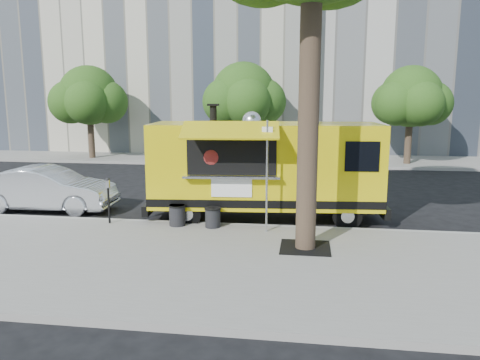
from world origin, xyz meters
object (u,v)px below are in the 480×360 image
object	(u,v)px
trash_bin_left	(177,214)
trash_bin_right	(213,217)
far_tree_b	(243,95)
parking_meter	(108,195)
far_tree_a	(89,96)
food_truck	(264,167)
sedan	(47,189)
far_tree_c	(411,97)
sign_post	(267,170)

from	to	relation	value
trash_bin_left	trash_bin_right	world-z (taller)	trash_bin_left
far_tree_b	parking_meter	distance (m)	14.48
far_tree_a	food_truck	xyz separation A→B (m)	(11.32, -12.12, -2.13)
far_tree_a	parking_meter	distance (m)	15.59
parking_meter	far_tree_b	bearing A→B (deg)	81.90
far_tree_a	sedan	size ratio (longest dim) A/B	1.21
far_tree_c	sedan	distance (m)	18.62
parking_meter	food_truck	size ratio (longest dim) A/B	0.18
far_tree_c	trash_bin_left	size ratio (longest dim) A/B	8.82
parking_meter	trash_bin_left	world-z (taller)	parking_meter
parking_meter	trash_bin_right	xyz separation A→B (m)	(3.03, 0.01, -0.53)
far_tree_a	trash_bin_left	xyz separation A→B (m)	(9.00, -13.60, -3.31)
sedan	trash_bin_right	world-z (taller)	sedan
far_tree_a	trash_bin_right	bearing A→B (deg)	-53.66
food_truck	far_tree_b	bearing A→B (deg)	95.41
far_tree_b	sign_post	size ratio (longest dim) A/B	1.83
parking_meter	trash_bin_right	distance (m)	3.08
sign_post	sedan	world-z (taller)	sign_post
far_tree_a	sign_post	bearing A→B (deg)	-50.17
far_tree_c	trash_bin_right	distance (m)	16.21
far_tree_a	sedan	distance (m)	13.01
far_tree_c	sign_post	xyz separation A→B (m)	(-6.45, -13.95, -1.87)
food_truck	trash_bin_right	size ratio (longest dim) A/B	13.07
parking_meter	sedan	bearing A→B (deg)	149.53
sign_post	trash_bin_right	bearing A→B (deg)	171.95
food_truck	sedan	distance (m)	7.25
far_tree_c	sign_post	size ratio (longest dim) A/B	1.74
trash_bin_right	far_tree_b	bearing A→B (deg)	94.20
trash_bin_left	trash_bin_right	xyz separation A→B (m)	(1.03, -0.04, -0.02)
far_tree_a	parking_meter	world-z (taller)	far_tree_a
food_truck	trash_bin_left	xyz separation A→B (m)	(-2.32, -1.48, -1.18)
sign_post	trash_bin_right	world-z (taller)	sign_post
far_tree_a	trash_bin_right	xyz separation A→B (m)	(10.03, -13.64, -3.33)
parking_meter	trash_bin_right	bearing A→B (deg)	0.28
food_truck	trash_bin_right	world-z (taller)	food_truck
far_tree_a	far_tree_b	xyz separation A→B (m)	(9.00, 0.40, 0.06)
far_tree_c	food_truck	xyz separation A→B (m)	(-6.68, -12.22, -2.07)
far_tree_b	trash_bin_right	distance (m)	14.47
food_truck	sedan	world-z (taller)	food_truck
sedan	parking_meter	bearing A→B (deg)	-122.59
sign_post	trash_bin_left	world-z (taller)	sign_post
parking_meter	sign_post	bearing A→B (deg)	-2.52
sign_post	far_tree_c	bearing A→B (deg)	65.19
far_tree_a	far_tree_b	bearing A→B (deg)	2.54
food_truck	parking_meter	bearing A→B (deg)	-165.59
parking_meter	sedan	xyz separation A→B (m)	(-2.87, 1.69, -0.25)
far_tree_c	food_truck	world-z (taller)	far_tree_c
far_tree_a	far_tree_c	world-z (taller)	far_tree_a
parking_meter	food_truck	distance (m)	4.63
trash_bin_left	sedan	bearing A→B (deg)	161.40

